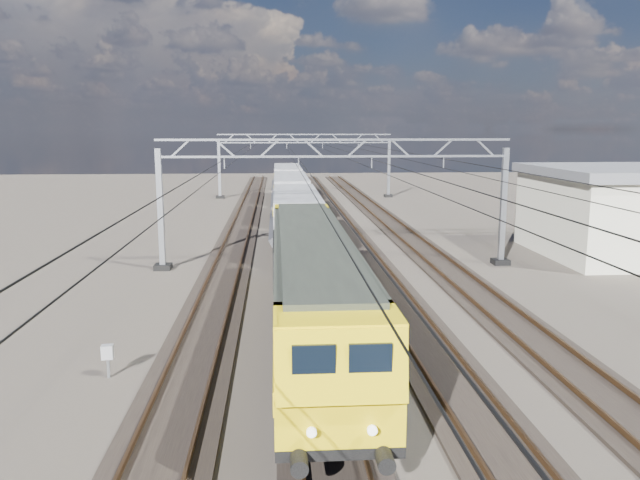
{
  "coord_description": "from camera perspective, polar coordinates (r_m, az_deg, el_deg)",
  "views": [
    {
      "loc": [
        -3.23,
        -30.0,
        7.6
      ],
      "look_at": [
        -1.18,
        -0.83,
        2.4
      ],
      "focal_mm": 35.0,
      "sensor_mm": 36.0,
      "label": 1
    }
  ],
  "objects": [
    {
      "name": "track_loco",
      "position": [
        30.95,
        -1.64,
        -4.0
      ],
      "size": [
        2.6,
        140.0,
        0.3
      ],
      "color": "black",
      "rests_on": "ground"
    },
    {
      "name": "hopper_wagon_third",
      "position": [
        67.85,
        -3.0,
        5.53
      ],
      "size": [
        3.38,
        13.0,
        3.25
      ],
      "color": "black",
      "rests_on": "ground"
    },
    {
      "name": "track_outer_east",
      "position": [
        32.28,
        12.73,
        -3.66
      ],
      "size": [
        2.6,
        140.0,
        0.3
      ],
      "color": "black",
      "rests_on": "ground"
    },
    {
      "name": "trackside_cabinet",
      "position": [
        20.6,
        -18.86,
        -9.79
      ],
      "size": [
        0.37,
        0.29,
        1.05
      ],
      "rotation": [
        0.0,
        0.0,
        0.09
      ],
      "color": "#969CA4",
      "rests_on": "ground"
    },
    {
      "name": "track_outer_west",
      "position": [
        31.05,
        -9.05,
        -4.07
      ],
      "size": [
        2.6,
        140.0,
        0.3
      ],
      "color": "black",
      "rests_on": "ground"
    },
    {
      "name": "locomotive",
      "position": [
        22.21,
        -0.74,
        -3.66
      ],
      "size": [
        2.76,
        21.1,
        3.62
      ],
      "color": "black",
      "rests_on": "ground"
    },
    {
      "name": "overhead_wires",
      "position": [
        38.18,
        0.83,
        7.3
      ],
      "size": [
        12.03,
        140.0,
        0.53
      ],
      "color": "black",
      "rests_on": "ground"
    },
    {
      "name": "hopper_wagon_lead",
      "position": [
        39.62,
        -2.22,
        2.29
      ],
      "size": [
        3.38,
        13.0,
        3.25
      ],
      "color": "black",
      "rests_on": "ground"
    },
    {
      "name": "track_inner_east",
      "position": [
        31.37,
        5.7,
        -3.85
      ],
      "size": [
        2.6,
        140.0,
        0.3
      ],
      "color": "black",
      "rests_on": "ground"
    },
    {
      "name": "hopper_wagon_mid",
      "position": [
        53.71,
        -2.71,
        4.34
      ],
      "size": [
        3.38,
        13.0,
        3.25
      ],
      "color": "black",
      "rests_on": "ground"
    },
    {
      "name": "ground",
      "position": [
        31.11,
        2.06,
        -4.06
      ],
      "size": [
        160.0,
        160.0,
        0.0
      ],
      "primitive_type": "plane",
      "color": "#2A261F",
      "rests_on": "ground"
    },
    {
      "name": "catenary_gantry_mid",
      "position": [
        34.35,
        1.39,
        3.91
      ],
      "size": [
        19.9,
        0.9,
        7.11
      ],
      "color": "#969CA4",
      "rests_on": "ground"
    },
    {
      "name": "catenary_gantry_far",
      "position": [
        70.17,
        -1.4,
        7.06
      ],
      "size": [
        19.9,
        0.9,
        7.11
      ],
      "color": "#969CA4",
      "rests_on": "ground"
    }
  ]
}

